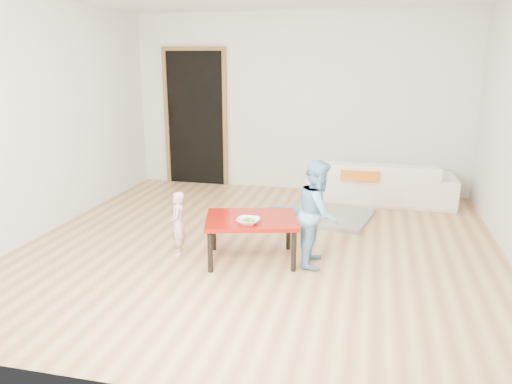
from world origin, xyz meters
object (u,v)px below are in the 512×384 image
(sofa, at_px, (380,181))
(child_blue, at_px, (318,213))
(basin, at_px, (282,215))
(bowl, at_px, (248,221))
(child_pink, at_px, (178,224))
(red_table, at_px, (252,239))

(sofa, xyz_separation_m, child_blue, (-0.59, -2.37, 0.22))
(child_blue, distance_m, basin, 1.45)
(bowl, bearing_deg, child_blue, 22.36)
(sofa, relative_size, child_blue, 1.93)
(bowl, height_order, child_pink, child_pink)
(red_table, distance_m, child_blue, 0.71)
(red_table, distance_m, basin, 1.34)
(sofa, relative_size, basin, 5.22)
(bowl, relative_size, basin, 0.56)
(bowl, height_order, child_blue, child_blue)
(bowl, xyz_separation_m, basin, (0.05, 1.51, -0.41))
(child_blue, xyz_separation_m, basin, (-0.58, 1.25, -0.46))
(child_blue, bearing_deg, red_table, 96.27)
(sofa, bearing_deg, bowl, 63.99)
(child_pink, bearing_deg, bowl, 60.34)
(sofa, xyz_separation_m, basin, (-1.17, -1.12, -0.23))
(bowl, distance_m, child_blue, 0.68)
(red_table, height_order, bowl, bowl)
(sofa, xyz_separation_m, bowl, (-1.22, -2.63, 0.18))
(red_table, relative_size, child_pink, 1.34)
(red_table, xyz_separation_m, child_pink, (-0.76, -0.03, 0.11))
(child_pink, xyz_separation_m, basin, (0.83, 1.36, -0.27))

